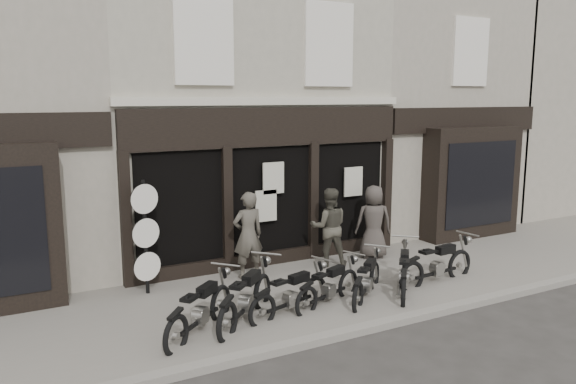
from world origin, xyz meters
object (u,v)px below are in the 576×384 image
man_left (248,235)px  advert_sign_post (146,242)px  man_centre (329,227)px  man_right (373,222)px  motorcycle_1 (246,302)px  motorcycle_0 (201,314)px  motorcycle_4 (367,283)px  motorcycle_3 (329,290)px  motorcycle_2 (291,298)px  motorcycle_5 (404,276)px  motorcycle_6 (437,268)px

man_left → advert_sign_post: 2.28m
man_left → man_centre: (2.11, -0.05, -0.04)m
man_right → motorcycle_1: bearing=50.1°
motorcycle_1 → motorcycle_0: bearing=143.8°
man_centre → motorcycle_4: bearing=101.9°
motorcycle_3 → motorcycle_4: (0.87, -0.07, 0.01)m
motorcycle_1 → motorcycle_2: motorcycle_1 is taller
man_left → advert_sign_post: size_ratio=0.78×
man_left → advert_sign_post: advert_sign_post is taller
motorcycle_1 → motorcycle_5: size_ratio=1.03×
motorcycle_1 → man_centre: man_centre is taller
motorcycle_1 → motorcycle_4: (2.65, -0.08, -0.05)m
motorcycle_4 → man_right: man_right is taller
motorcycle_0 → motorcycle_1: bearing=-34.1°
motorcycle_0 → motorcycle_4: 3.57m
motorcycle_6 → advert_sign_post: size_ratio=0.91×
motorcycle_5 → motorcycle_0: bearing=130.1°
motorcycle_5 → man_centre: 2.39m
motorcycle_3 → man_left: 2.43m
man_left → man_right: size_ratio=1.06×
motorcycle_0 → motorcycle_1: motorcycle_1 is taller
motorcycle_6 → man_centre: 2.70m
man_right → man_centre: bearing=24.6°
motorcycle_0 → motorcycle_1: (0.92, 0.10, 0.02)m
motorcycle_0 → motorcycle_2: (1.80, 0.02, -0.03)m
motorcycle_6 → man_left: man_left is taller
motorcycle_2 → advert_sign_post: size_ratio=0.81×
man_left → man_centre: bearing=178.5°
motorcycle_3 → man_right: 3.49m
motorcycle_0 → motorcycle_6: 5.50m
motorcycle_1 → motorcycle_5: 3.58m
advert_sign_post → motorcycle_3: bearing=-51.5°
advert_sign_post → motorcycle_1: bearing=-75.9°
motorcycle_2 → advert_sign_post: (-2.13, 2.29, 0.82)m
motorcycle_3 → advert_sign_post: size_ratio=0.76×
motorcycle_6 → man_centre: man_centre is taller
motorcycle_1 → motorcycle_6: (4.58, -0.06, -0.01)m
motorcycle_2 → man_centre: (2.26, 2.22, 0.67)m
motorcycle_5 → motorcycle_4: bearing=127.5°
motorcycle_3 → motorcycle_5: bearing=-24.9°
motorcycle_2 → man_centre: man_centre is taller
motorcycle_5 → advert_sign_post: bearing=104.7°
motorcycle_2 → man_right: man_right is taller
motorcycle_3 → motorcycle_5: 1.80m
motorcycle_1 → advert_sign_post: size_ratio=0.76×
motorcycle_3 → man_centre: 2.62m
motorcycle_5 → advert_sign_post: (-4.82, 2.34, 0.79)m
motorcycle_3 → man_left: bearing=88.0°
motorcycle_3 → man_centre: size_ratio=1.01×
motorcycle_2 → motorcycle_5: motorcycle_5 is taller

